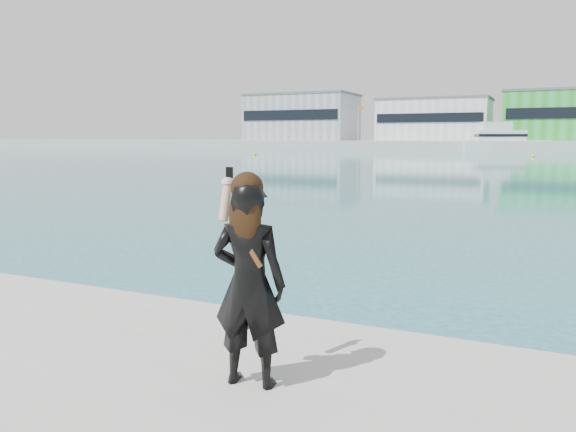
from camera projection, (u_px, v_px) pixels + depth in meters
name	position (u px, v px, depth m)	size (l,w,h in m)	color
far_quay	(538.00, 145.00, 121.82)	(320.00, 40.00, 2.00)	#9E9E99
warehouse_grey_left	(302.00, 117.00, 141.87)	(26.52, 16.36, 11.50)	gray
warehouse_white	(434.00, 120.00, 128.33)	(24.48, 15.35, 9.50)	silver
flagpole_left	(359.00, 121.00, 128.68)	(1.28, 0.16, 8.00)	silver
motor_yacht	(502.00, 141.00, 109.04)	(16.61, 9.60, 7.49)	silver
buoy_near	(533.00, 157.00, 78.52)	(0.50, 0.50, 0.50)	#FFF40D
buoy_far	(255.00, 155.00, 86.37)	(0.50, 0.50, 0.50)	#FFF40D
woman	(249.00, 278.00, 4.20)	(0.62, 0.45, 1.65)	black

